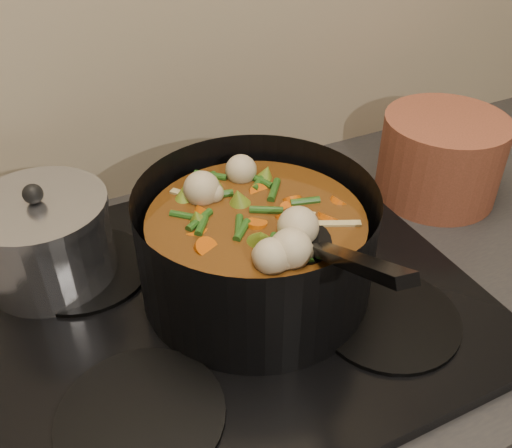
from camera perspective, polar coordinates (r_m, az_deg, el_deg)
name	(u,v)px	position (r m, az deg, el deg)	size (l,w,h in m)	color
stovetop	(229,299)	(0.77, -2.69, -7.46)	(0.62, 0.54, 0.03)	black
stockpot	(256,246)	(0.72, 0.04, -2.22)	(0.38, 0.45, 0.22)	black
saucepan	(46,239)	(0.80, -20.30, -1.45)	(0.18, 0.18, 0.15)	silver
terracotta_crock	(440,157)	(0.99, 17.96, 6.35)	(0.20, 0.20, 0.14)	brown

